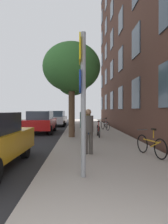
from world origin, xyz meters
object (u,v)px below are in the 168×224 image
at_px(bicycle_1, 98,130).
at_px(pedestrian_2, 82,117).
at_px(car_1, 41,122).
at_px(bicycle_0, 151,145).
at_px(sign_post, 82,93).
at_px(bicycle_3, 106,124).
at_px(tree_far, 73,82).
at_px(bicycle_2, 105,125).
at_px(pedestrian_1, 88,121).
at_px(pedestrian_0, 88,128).
at_px(car_2, 57,118).
at_px(tree_near, 72,68).
at_px(traffic_light, 71,101).

relative_size(bicycle_1, pedestrian_2, 0.99).
bearing_deg(car_1, bicycle_0, -57.00).
xyz_separation_m(sign_post, bicycle_3, (2.40, 12.95, -1.63)).
bearing_deg(tree_far, bicycle_2, -41.74).
xyz_separation_m(bicycle_2, pedestrian_2, (-1.83, 1.84, 0.56)).
height_order(bicycle_2, bicycle_3, bicycle_2).
height_order(bicycle_2, pedestrian_1, pedestrian_1).
xyz_separation_m(bicycle_3, car_1, (-5.25, -2.77, 0.37)).
bearing_deg(pedestrian_0, car_2, 100.38).
height_order(sign_post, bicycle_0, sign_post).
relative_size(sign_post, bicycle_1, 2.09).
height_order(tree_near, car_1, tree_near).
bearing_deg(pedestrian_0, bicycle_2, 78.27).
bearing_deg(bicycle_0, tree_far, 104.58).
xyz_separation_m(tree_far, pedestrian_0, (0.83, -11.03, -3.19)).
height_order(bicycle_3, pedestrian_0, pedestrian_0).
bearing_deg(bicycle_3, sign_post, -100.48).
relative_size(tree_near, car_2, 1.37).
bearing_deg(bicycle_3, pedestrian_1, -111.09).
relative_size(pedestrian_0, car_2, 0.40).
xyz_separation_m(sign_post, pedestrian_2, (0.24, 12.97, -1.04)).
distance_m(pedestrian_2, car_1, 4.17).
bearing_deg(car_1, pedestrian_0, -67.98).
distance_m(bicycle_3, car_1, 5.95).
xyz_separation_m(tree_far, bicycle_1, (1.66, -6.46, -3.74)).
xyz_separation_m(tree_far, pedestrian_1, (1.10, -5.33, -3.23)).
relative_size(bicycle_0, pedestrian_0, 1.04).
bearing_deg(tree_far, bicycle_1, -75.56).
distance_m(bicycle_2, bicycle_3, 1.85).
bearing_deg(pedestrian_0, tree_far, 94.29).
relative_size(bicycle_0, bicycle_2, 0.98).
bearing_deg(car_1, traffic_light, 67.04).
height_order(tree_far, bicycle_0, tree_far).
relative_size(tree_near, bicycle_3, 3.50).
bearing_deg(bicycle_0, bicycle_2, 92.12).
distance_m(pedestrian_1, pedestrian_2, 4.83).
bearing_deg(pedestrian_2, tree_near, -96.91).
height_order(traffic_light, bicycle_1, traffic_light).
distance_m(tree_far, car_1, 5.26).
bearing_deg(bicycle_0, bicycle_3, 90.07).
distance_m(sign_post, bicycle_2, 11.44).
distance_m(bicycle_0, car_2, 15.32).
xyz_separation_m(bicycle_1, car_2, (-3.43, 9.62, 0.34)).
bearing_deg(bicycle_3, bicycle_0, -89.93).
relative_size(bicycle_2, pedestrian_1, 1.11).
distance_m(bicycle_3, pedestrian_0, 10.74).
distance_m(tree_far, pedestrian_1, 6.33).
xyz_separation_m(tree_far, bicycle_2, (2.63, -2.35, -3.73)).
xyz_separation_m(traffic_light, bicycle_0, (3.18, -13.04, -2.08)).
bearing_deg(bicycle_1, car_1, 141.41).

